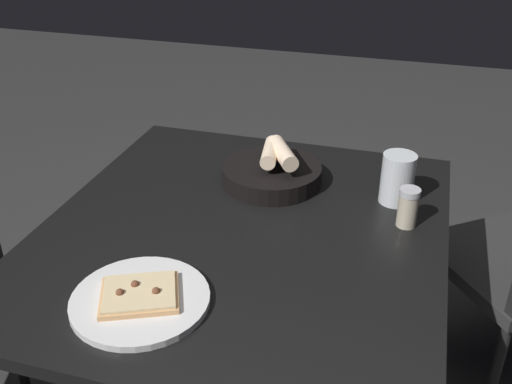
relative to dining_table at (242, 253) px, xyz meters
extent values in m
cube|color=black|center=(0.00, 0.00, 0.05)|extent=(0.91, 1.00, 0.03)
cylinder|color=black|center=(-0.40, 0.44, -0.32)|extent=(0.04, 0.04, 0.71)
cylinder|color=black|center=(0.40, 0.44, -0.32)|extent=(0.04, 0.04, 0.71)
cylinder|color=white|center=(-0.11, -0.30, 0.07)|extent=(0.27, 0.27, 0.01)
cube|color=tan|center=(-0.11, -0.30, 0.09)|extent=(0.18, 0.17, 0.01)
cube|color=beige|center=(-0.11, -0.30, 0.09)|extent=(0.17, 0.16, 0.01)
sphere|color=brown|center=(-0.12, -0.29, 0.10)|extent=(0.02, 0.02, 0.02)
sphere|color=brown|center=(-0.07, -0.30, 0.10)|extent=(0.02, 0.02, 0.02)
sphere|color=brown|center=(-0.14, -0.32, 0.10)|extent=(0.02, 0.02, 0.02)
cylinder|color=black|center=(0.01, 0.24, 0.09)|extent=(0.26, 0.26, 0.05)
cylinder|color=beige|center=(0.00, 0.24, 0.15)|extent=(0.06, 0.13, 0.04)
cylinder|color=beige|center=(0.04, 0.23, 0.16)|extent=(0.11, 0.14, 0.04)
cylinder|color=#A21614|center=(0.06, 0.22, 0.09)|extent=(0.06, 0.06, 0.03)
cylinder|color=silver|center=(0.32, 0.23, 0.13)|extent=(0.08, 0.08, 0.13)
cylinder|color=#B89118|center=(0.32, 0.23, 0.11)|extent=(0.07, 0.07, 0.07)
cylinder|color=#BFB299|center=(0.36, 0.12, 0.11)|extent=(0.05, 0.05, 0.08)
cylinder|color=maroon|center=(0.36, 0.12, 0.09)|extent=(0.04, 0.04, 0.04)
cylinder|color=#B7B7BC|center=(0.36, 0.12, 0.15)|extent=(0.05, 0.05, 0.01)
cylinder|color=black|center=(-0.71, -0.02, -0.47)|extent=(0.03, 0.03, 0.41)
cylinder|color=black|center=(0.73, 0.80, -0.47)|extent=(0.03, 0.03, 0.39)
cylinder|color=black|center=(0.43, 0.57, -0.47)|extent=(0.03, 0.03, 0.39)
cylinder|color=black|center=(0.66, 0.27, -0.47)|extent=(0.03, 0.03, 0.39)
camera|label=1|loc=(0.35, -1.09, 0.80)|focal=41.60mm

